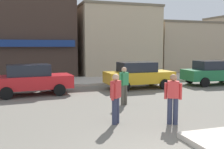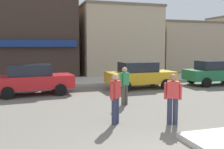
% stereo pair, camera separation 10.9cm
% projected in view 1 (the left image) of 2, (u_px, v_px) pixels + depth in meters
% --- Properties ---
extents(kerb_far, '(80.00, 4.00, 0.15)m').
position_uv_depth(kerb_far, '(74.00, 81.00, 18.11)').
color(kerb_far, beige).
rests_on(kerb_far, ground).
extents(parked_car_nearest, '(4.13, 2.13, 1.56)m').
position_uv_depth(parked_car_nearest, '(31.00, 79.00, 13.37)').
color(parked_car_nearest, red).
rests_on(parked_car_nearest, ground).
extents(parked_car_second, '(4.02, 1.92, 1.56)m').
position_uv_depth(parked_car_second, '(138.00, 75.00, 15.47)').
color(parked_car_second, gold).
rests_on(parked_car_second, ground).
extents(parked_car_third, '(4.09, 2.05, 1.56)m').
position_uv_depth(parked_car_third, '(214.00, 72.00, 16.98)').
color(parked_car_third, '#1E6B3D').
rests_on(parked_car_third, ground).
extents(pedestrian_crossing_near, '(0.45, 0.45, 1.61)m').
position_uv_depth(pedestrian_crossing_near, '(116.00, 97.00, 8.33)').
color(pedestrian_crossing_near, '#2D334C').
rests_on(pedestrian_crossing_near, ground).
extents(pedestrian_crossing_far, '(0.52, 0.37, 1.61)m').
position_uv_depth(pedestrian_crossing_far, '(124.00, 85.00, 11.09)').
color(pedestrian_crossing_far, '#4C473D').
rests_on(pedestrian_crossing_far, ground).
extents(pedestrian_kerb_side, '(0.52, 0.37, 1.61)m').
position_uv_depth(pedestrian_kerb_side, '(173.00, 97.00, 8.27)').
color(pedestrian_kerb_side, '#2D334C').
rests_on(pedestrian_kerb_side, ground).
extents(building_corner_shop, '(10.34, 8.13, 8.48)m').
position_uv_depth(building_corner_shop, '(9.00, 25.00, 21.84)').
color(building_corner_shop, '#3D2D26').
rests_on(building_corner_shop, ground).
extents(building_storefront_left_near, '(6.73, 6.81, 5.91)m').
position_uv_depth(building_storefront_left_near, '(113.00, 41.00, 23.87)').
color(building_storefront_left_near, tan).
rests_on(building_storefront_left_near, ground).
extents(building_storefront_left_mid, '(7.86, 5.14, 4.76)m').
position_uv_depth(building_storefront_left_mid, '(186.00, 47.00, 26.01)').
color(building_storefront_left_mid, tan).
rests_on(building_storefront_left_mid, ground).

